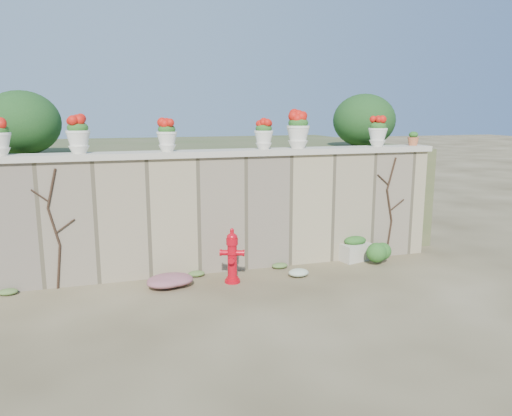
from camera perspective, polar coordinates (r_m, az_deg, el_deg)
name	(u,v)px	position (r m, az deg, el deg)	size (l,w,h in m)	color
ground	(250,306)	(7.31, -0.71, -11.12)	(80.00, 80.00, 0.00)	#473B23
stone_wall	(220,214)	(8.69, -4.09, -0.63)	(8.00, 0.40, 2.00)	#988965
wall_cap	(220,153)	(8.54, -4.19, 6.28)	(8.10, 0.52, 0.10)	beige
raised_fill	(189,187)	(11.78, -7.64, 2.42)	(9.00, 6.00, 2.00)	#384C23
back_shrub_left	(22,123)	(9.58, -25.21, 8.79)	(1.30, 1.30, 1.10)	#143814
back_shrub_right	(364,120)	(10.88, 12.25, 9.75)	(1.30, 1.30, 1.10)	#143814
vine_left	(55,227)	(8.30, -22.01, -2.06)	(0.60, 0.04, 1.91)	black
vine_right	(390,206)	(9.73, 15.06, 0.23)	(0.60, 0.04, 1.91)	black
fire_hydrant	(232,256)	(8.12, -2.74, -5.46)	(0.39, 0.28, 0.90)	#BD0714
planter_box	(355,249)	(9.52, 11.23, -4.64)	(0.62, 0.46, 0.46)	beige
green_shrub	(378,250)	(9.36, 13.80, -4.73)	(0.55, 0.49, 0.52)	#1E5119
magenta_clump	(173,279)	(8.12, -9.50, -8.00)	(0.98, 0.65, 0.26)	#BB2575
white_flowers	(294,272)	(8.50, 4.39, -7.35)	(0.44, 0.35, 0.16)	white
urn_pot_1	(78,135)	(8.31, -19.66, 7.85)	(0.37, 0.37, 0.58)	white
urn_pot_2	(167,136)	(8.36, -10.15, 8.15)	(0.33, 0.33, 0.52)	white
urn_pot_3	(264,134)	(8.73, 0.89, 8.42)	(0.33, 0.33, 0.52)	white
urn_pot_4	(298,130)	(8.94, 4.83, 8.86)	(0.41, 0.41, 0.64)	white
urn_pot_5	(378,132)	(9.66, 13.75, 8.46)	(0.35, 0.35, 0.55)	white
terracotta_pot	(413,139)	(10.08, 17.53, 7.51)	(0.21, 0.21, 0.26)	#BE643A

